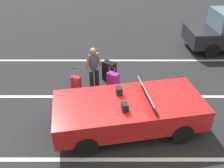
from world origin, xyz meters
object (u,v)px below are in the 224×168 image
object	(u,v)px
convertible_car	(135,110)
suitcase_large_black	(109,71)
suitcase_medium_bright	(112,81)
suitcase_small_carryon	(75,83)
traveler_person	(93,68)

from	to	relation	value
convertible_car	suitcase_large_black	distance (m)	2.71
suitcase_medium_bright	suitcase_small_carryon	bearing A→B (deg)	128.67
convertible_car	traveler_person	size ratio (longest dim) A/B	2.65
suitcase_large_black	traveler_person	distance (m)	1.06
convertible_car	suitcase_medium_bright	world-z (taller)	convertible_car
convertible_car	suitcase_small_carryon	bearing A→B (deg)	125.03
suitcase_large_black	suitcase_small_carryon	xyz separation A→B (m)	(-1.17, -0.63, -0.11)
convertible_car	traveler_person	bearing A→B (deg)	114.93
suitcase_small_carryon	traveler_person	distance (m)	0.95
suitcase_medium_bright	suitcase_small_carryon	xyz separation A→B (m)	(-1.31, -0.04, -0.06)
convertible_car	suitcase_large_black	xyz separation A→B (m)	(-0.78, 2.58, -0.22)
convertible_car	traveler_person	world-z (taller)	traveler_person
convertible_car	suitcase_small_carryon	world-z (taller)	convertible_car
convertible_car	suitcase_small_carryon	distance (m)	2.78
suitcase_large_black	suitcase_small_carryon	world-z (taller)	suitcase_small_carryon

